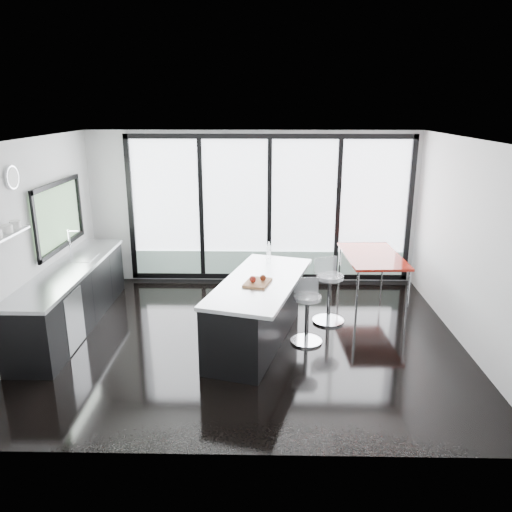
{
  "coord_description": "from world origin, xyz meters",
  "views": [
    {
      "loc": [
        0.24,
        -6.53,
        3.24
      ],
      "look_at": [
        0.1,
        0.3,
        1.15
      ],
      "focal_mm": 35.0,
      "sensor_mm": 36.0,
      "label": 1
    }
  ],
  "objects_px": {
    "island": "(255,310)",
    "bar_stool_near": "(307,319)",
    "red_table": "(371,278)",
    "bar_stool_far": "(329,299)"
  },
  "relations": [
    {
      "from": "island",
      "to": "bar_stool_near",
      "type": "xyz_separation_m",
      "value": [
        0.72,
        -0.01,
        -0.12
      ]
    },
    {
      "from": "red_table",
      "to": "bar_stool_near",
      "type": "bearing_deg",
      "value": -127.79
    },
    {
      "from": "bar_stool_near",
      "to": "red_table",
      "type": "height_order",
      "value": "red_table"
    },
    {
      "from": "island",
      "to": "red_table",
      "type": "xyz_separation_m",
      "value": [
        1.92,
        1.54,
        -0.06
      ]
    },
    {
      "from": "island",
      "to": "bar_stool_far",
      "type": "xyz_separation_m",
      "value": [
        1.11,
        0.7,
        -0.09
      ]
    },
    {
      "from": "red_table",
      "to": "bar_stool_far",
      "type": "bearing_deg",
      "value": -133.79
    },
    {
      "from": "island",
      "to": "red_table",
      "type": "relative_size",
      "value": 1.58
    },
    {
      "from": "bar_stool_far",
      "to": "red_table",
      "type": "bearing_deg",
      "value": 26.17
    },
    {
      "from": "bar_stool_far",
      "to": "red_table",
      "type": "height_order",
      "value": "red_table"
    },
    {
      "from": "island",
      "to": "bar_stool_far",
      "type": "height_order",
      "value": "island"
    }
  ]
}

